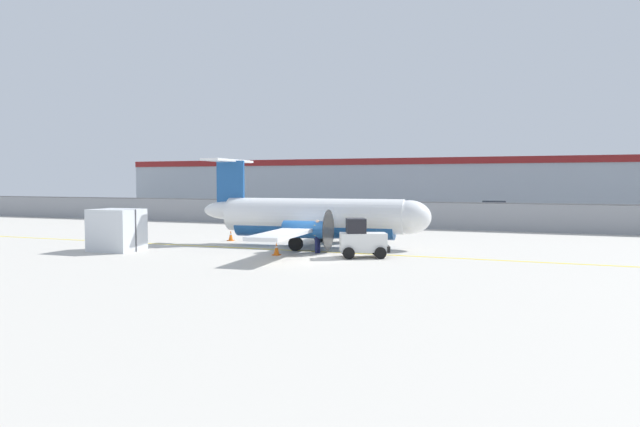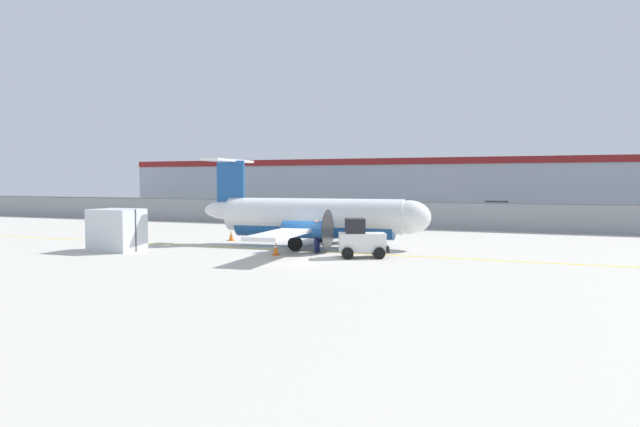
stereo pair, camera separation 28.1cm
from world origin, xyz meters
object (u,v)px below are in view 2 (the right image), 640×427
at_px(traffic_cone_near_left, 276,249).
at_px(parked_car_5, 498,209).
at_px(parked_car_6, 539,215).
at_px(commuter_airplane, 317,218).
at_px(cargo_container, 117,230).
at_px(traffic_cone_near_right, 231,236).
at_px(parked_car_1, 332,206).
at_px(ground_crew_worker, 317,234).
at_px(baggage_tug, 361,240).
at_px(parked_car_2, 374,207).
at_px(parked_car_4, 426,211).
at_px(parked_car_3, 401,208).
at_px(parked_car_7, 605,216).
at_px(parked_car_0, 290,207).

xyz_separation_m(traffic_cone_near_left, parked_car_5, (8.02, 33.55, 0.58)).
bearing_deg(parked_car_6, commuter_airplane, 58.05).
height_order(commuter_airplane, parked_car_6, commuter_airplane).
xyz_separation_m(cargo_container, traffic_cone_near_right, (3.05, 6.55, -0.79)).
bearing_deg(parked_car_5, parked_car_1, 176.88).
bearing_deg(ground_crew_worker, traffic_cone_near_left, 59.51).
xyz_separation_m(baggage_tug, traffic_cone_near_right, (-9.74, 4.40, -0.54)).
distance_m(parked_car_2, parked_car_4, 9.79).
xyz_separation_m(cargo_container, parked_car_6, (20.52, 25.09, -0.21)).
height_order(cargo_container, parked_car_2, cargo_container).
height_order(cargo_container, parked_car_3, cargo_container).
relative_size(cargo_container, parked_car_7, 0.56).
bearing_deg(parked_car_5, parked_car_7, -47.85).
bearing_deg(commuter_airplane, cargo_container, -153.17).
bearing_deg(parked_car_1, parked_car_5, -3.82).
xyz_separation_m(parked_car_3, parked_car_5, (9.47, 1.21, 0.00)).
bearing_deg(baggage_tug, ground_crew_worker, 140.01).
bearing_deg(baggage_tug, parked_car_0, 96.83).
xyz_separation_m(baggage_tug, parked_car_5, (3.83, 32.80, 0.04)).
xyz_separation_m(ground_crew_worker, parked_car_3, (-3.05, 30.84, -0.06)).
bearing_deg(commuter_airplane, baggage_tug, -47.61).
relative_size(traffic_cone_near_right, parked_car_5, 0.15).
distance_m(commuter_airplane, parked_car_5, 30.33).
bearing_deg(traffic_cone_near_right, parked_car_5, 64.46).
relative_size(commuter_airplane, parked_car_1, 3.70).
height_order(ground_crew_worker, parked_car_5, same).
bearing_deg(parked_car_5, traffic_cone_near_right, -120.34).
bearing_deg(traffic_cone_near_left, parked_car_7, 56.29).
bearing_deg(parked_car_3, parked_car_1, 168.04).
distance_m(parked_car_1, parked_car_2, 4.68).
relative_size(baggage_tug, parked_car_5, 0.60).
height_order(baggage_tug, parked_car_7, baggage_tug).
distance_m(cargo_container, parked_car_2, 34.79).
height_order(traffic_cone_near_right, parked_car_5, parked_car_5).
bearing_deg(parked_car_2, baggage_tug, -70.35).
height_order(parked_car_4, parked_car_7, same).
height_order(commuter_airplane, traffic_cone_near_left, commuter_airplane).
bearing_deg(ground_crew_worker, parked_car_7, -106.46).
distance_m(commuter_airplane, parked_car_2, 29.45).
xyz_separation_m(cargo_container, parked_car_0, (-3.80, 30.28, -0.21)).
distance_m(ground_crew_worker, parked_car_7, 28.26).
relative_size(parked_car_0, parked_car_4, 1.03).
xyz_separation_m(cargo_container, parked_car_4, (10.97, 27.63, -0.21)).
height_order(parked_car_0, parked_car_4, same).
xyz_separation_m(baggage_tug, parked_car_0, (-16.59, 28.12, 0.04)).
bearing_deg(parked_car_4, parked_car_6, -13.77).
height_order(parked_car_5, parked_car_7, same).
height_order(traffic_cone_near_left, parked_car_1, parked_car_1).
xyz_separation_m(commuter_airplane, parked_car_3, (-2.01, 28.19, -0.71)).
height_order(traffic_cone_near_right, parked_car_7, parked_car_7).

